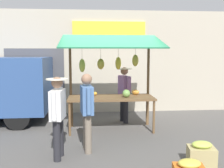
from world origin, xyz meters
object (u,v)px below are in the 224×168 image
Objects in this scene: produce_crate_near at (201,154)px; shopper_in_grey_tee at (58,111)px; vendor_with_sunhat at (124,90)px; market_stall at (112,72)px; shopper_with_shopping_bag at (87,107)px.

shopper_in_grey_tee is at bearing -10.77° from produce_crate_near.
vendor_with_sunhat is at bearing -71.28° from produce_crate_near.
market_stall reaches higher than shopper_in_grey_tee.
vendor_with_sunhat reaches higher than shopper_with_shopping_bag.
shopper_in_grey_tee is (1.59, 2.50, -0.02)m from vendor_with_sunhat.
market_stall is 4.72× the size of produce_crate_near.
market_stall is 1.56× the size of vendor_with_sunhat.
vendor_with_sunhat is 3.02× the size of produce_crate_near.
shopper_in_grey_tee is at bearing 56.82° from market_stall.
shopper_in_grey_tee is at bearing 113.74° from shopper_with_shopping_bag.
shopper_with_shopping_bag reaches higher than shopper_in_grey_tee.
market_stall is at bearing -57.65° from produce_crate_near.
market_stall is at bearing -44.56° from vendor_with_sunhat.
shopper_with_shopping_bag is 3.02× the size of produce_crate_near.
shopper_in_grey_tee is (1.16, 1.78, -0.61)m from market_stall.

